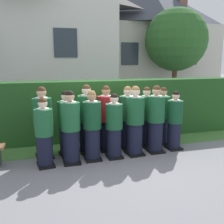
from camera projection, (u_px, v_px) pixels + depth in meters
name	position (u px, v px, depth m)	size (l,w,h in m)	color
ground_plane	(115.00, 156.00, 6.32)	(60.00, 60.00, 0.00)	slate
student_front_row_0	(44.00, 134.00, 5.61)	(0.41, 0.48, 1.52)	black
student_front_row_1	(71.00, 129.00, 5.80)	(0.43, 0.52, 1.65)	black
student_front_row_2	(92.00, 127.00, 6.00)	(0.42, 0.47, 1.63)	black
student_front_row_3	(114.00, 128.00, 6.14)	(0.40, 0.45, 1.54)	black
student_front_row_4	(135.00, 122.00, 6.31)	(0.44, 0.51, 1.70)	black
student_front_row_5	(156.00, 121.00, 6.52)	(0.44, 0.50, 1.69)	black
student_front_row_6	(174.00, 122.00, 6.73)	(0.40, 0.45, 1.53)	black
student_rear_row_0	(43.00, 124.00, 6.13)	(0.45, 0.53, 1.70)	black
student_rear_row_1	(66.00, 125.00, 6.28)	(0.43, 0.53, 1.59)	black
student_rear_row_2	(87.00, 120.00, 6.47)	(0.45, 0.54, 1.71)	black
student_in_red_blazer	(106.00, 120.00, 6.65)	(0.43, 0.54, 1.67)	black
student_rear_row_4	(127.00, 119.00, 6.80)	(0.43, 0.50, 1.65)	black
student_rear_row_5	(146.00, 118.00, 7.01)	(0.43, 0.53, 1.60)	black
student_rear_row_6	(162.00, 117.00, 7.20)	(0.41, 0.45, 1.57)	black
hedge	(99.00, 109.00, 7.70)	(8.63, 0.70, 1.72)	#214C1E
school_building_main	(19.00, 28.00, 11.44)	(8.38, 4.51, 7.10)	silver
school_building_annex	(147.00, 42.00, 14.90)	(7.94, 3.70, 6.41)	beige
oak_tree_right	(176.00, 40.00, 12.35)	(2.95, 2.95, 4.70)	brown
lawn_strip	(106.00, 145.00, 7.11)	(8.63, 0.90, 0.01)	#477A38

